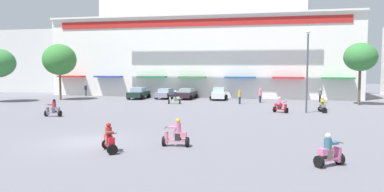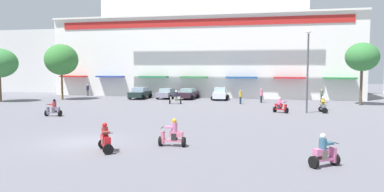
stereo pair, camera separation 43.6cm
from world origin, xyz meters
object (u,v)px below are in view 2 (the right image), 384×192
Objects in this scene: scooter_rider_7 at (175,98)px; parked_car_0 at (140,93)px; scooter_rider_2 at (281,106)px; parked_car_1 at (167,93)px; parked_car_2 at (188,93)px; scooter_rider_1 at (53,109)px; scooter_rider_4 at (105,140)px; plaza_tree_1 at (362,57)px; pedestrian_3 at (322,95)px; streetlamp_near at (308,66)px; pedestrian_0 at (241,96)px; scooter_rider_3 at (324,153)px; scooter_rider_5 at (173,135)px; pedestrian_2 at (88,89)px; plaza_tree_2 at (61,60)px; scooter_rider_6 at (323,106)px; pedestrian_1 at (261,95)px; parked_car_3 at (220,94)px.

parked_car_0 is at bearing 139.85° from scooter_rider_7.
parked_car_1 is at bearing 140.89° from scooter_rider_2.
parked_car_2 is 2.80× the size of scooter_rider_1.
scooter_rider_7 reaches higher than scooter_rider_4.
plaza_tree_1 is 6.32m from pedestrian_3.
streetlamp_near is at bearing -20.17° from scooter_rider_7.
pedestrian_0 is 0.21× the size of streetlamp_near.
plaza_tree_1 is 4.71× the size of scooter_rider_3.
scooter_rider_1 is at bearing -161.25° from streetlamp_near.
scooter_rider_5 is at bearing -74.58° from scooter_rider_7.
scooter_rider_1 is 15.02m from scooter_rider_4.
parked_car_2 is at bearing 171.63° from plaza_tree_1.
pedestrian_2 reaches higher than scooter_rider_7.
pedestrian_2 reaches higher than scooter_rider_5.
scooter_rider_3 is (28.81, -25.32, -4.51)m from plaza_tree_2.
parked_car_0 is at bearing -164.62° from parked_car_1.
scooter_rider_6 is 33.18m from pedestrian_2.
streetlamp_near reaches higher than pedestrian_2.
streetlamp_near is (13.99, -11.43, 3.62)m from parked_car_2.
scooter_rider_1 is at bearing 145.83° from scooter_rider_5.
plaza_tree_2 is 4.51× the size of pedestrian_3.
parked_car_1 is at bearing 76.73° from scooter_rider_1.
pedestrian_1 is at bearing 20.54° from scooter_rider_7.
parked_car_3 is 15.52m from scooter_rider_6.
pedestrian_3 is at bearing 77.03° from streetlamp_near.
parked_car_0 is 2.83× the size of scooter_rider_7.
scooter_rider_3 is 0.93× the size of pedestrian_3.
scooter_rider_4 is at bearing -121.23° from streetlamp_near.
parked_car_1 is 19.44m from pedestrian_3.
scooter_rider_6 is 16.09m from scooter_rider_7.
plaza_tree_2 is 7.44m from pedestrian_2.
pedestrian_1 is at bearing 126.54° from scooter_rider_6.
pedestrian_1 reaches higher than scooter_rider_2.
pedestrian_0 is (-6.02, 25.08, 0.31)m from scooter_rider_3.
parked_car_1 is (12.56, 4.71, -4.41)m from plaza_tree_2.
plaza_tree_1 reaches higher than scooter_rider_7.
parked_car_0 is 2.56× the size of pedestrian_1.
scooter_rider_7 is at bearing -169.32° from pedestrian_0.
pedestrian_3 is 0.21× the size of streetlamp_near.
scooter_rider_5 is 1.00× the size of scooter_rider_6.
scooter_rider_1 is at bearing -150.44° from plaza_tree_1.
pedestrian_2 is 32.23m from streetlamp_near.
plaza_tree_2 reaches higher than pedestrian_3.
plaza_tree_1 is at bearing 29.56° from scooter_rider_1.
parked_car_3 is 2.81× the size of scooter_rider_2.
parked_car_2 is 2.49× the size of pedestrian_1.
scooter_rider_7 is 7.40m from pedestrian_0.
plaza_tree_1 reaches higher than parked_car_0.
plaza_tree_1 is 1.58× the size of parked_car_0.
scooter_rider_1 is at bearing -121.91° from parked_car_3.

